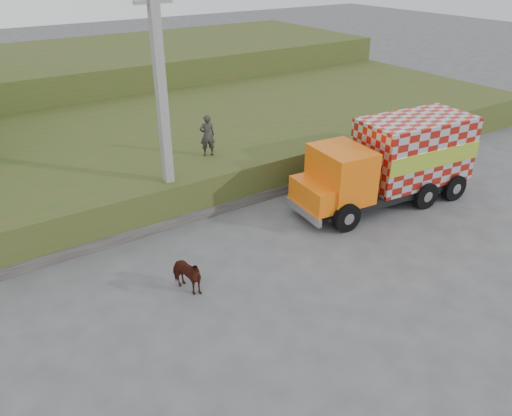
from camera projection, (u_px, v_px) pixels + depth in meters
ground at (270, 272)px, 14.86m from camera, size 120.00×120.00×0.00m
embankment at (139, 149)px, 21.89m from camera, size 40.00×12.00×1.50m
embankment_far at (62, 79)px, 30.39m from camera, size 40.00×12.00×3.00m
retaining_strip at (150, 227)px, 16.88m from camera, size 16.00×0.50×0.40m
utility_pole at (162, 107)px, 15.88m from camera, size 1.20×0.30×8.00m
cargo_truck at (393, 161)px, 18.34m from camera, size 7.21×3.04×3.13m
cow at (186, 275)px, 13.79m from camera, size 0.95×1.40×1.08m
pedestrian at (207, 135)px, 18.83m from camera, size 0.66×0.52×1.61m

